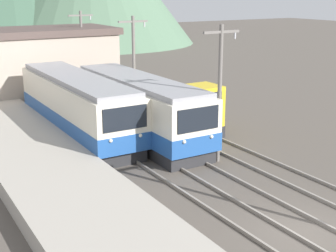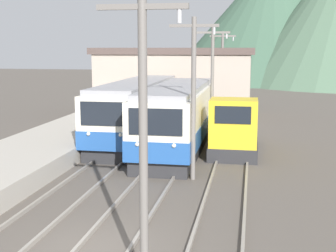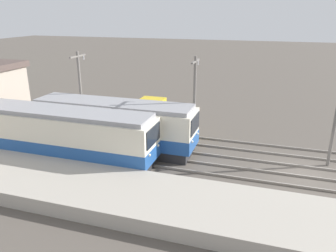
% 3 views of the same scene
% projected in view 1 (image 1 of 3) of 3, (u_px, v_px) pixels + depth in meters
% --- Properties ---
extents(ground_plane, '(200.00, 200.00, 0.00)m').
position_uv_depth(ground_plane, '(306.00, 233.00, 16.28)').
color(ground_plane, '#564F47').
extents(track_left, '(1.54, 60.00, 0.14)m').
position_uv_depth(track_left, '(249.00, 252.00, 14.97)').
color(track_left, gray).
rests_on(track_left, ground).
extents(track_center, '(1.54, 60.00, 0.14)m').
position_uv_depth(track_center, '(311.00, 230.00, 16.36)').
color(track_center, gray).
rests_on(track_center, ground).
extents(commuter_train_left, '(2.84, 12.81, 3.49)m').
position_uv_depth(commuter_train_left, '(77.00, 108.00, 27.05)').
color(commuter_train_left, '#28282B').
rests_on(commuter_train_left, ground).
extents(commuter_train_center, '(2.84, 11.96, 3.50)m').
position_uv_depth(commuter_train_center, '(139.00, 110.00, 26.53)').
color(commuter_train_center, '#28282B').
rests_on(commuter_train_center, ground).
extents(shunting_locomotive, '(2.40, 5.91, 3.00)m').
position_uv_depth(shunting_locomotive, '(183.00, 111.00, 28.12)').
color(shunting_locomotive, '#28282B').
rests_on(shunting_locomotive, ground).
extents(catenary_mast_mid, '(2.00, 0.20, 6.67)m').
position_uv_depth(catenary_mast_mid, '(220.00, 89.00, 22.20)').
color(catenary_mast_mid, slate).
rests_on(catenary_mast_mid, ground).
extents(catenary_mast_far, '(2.00, 0.20, 6.67)m').
position_uv_depth(catenary_mast_far, '(134.00, 65.00, 29.55)').
color(catenary_mast_far, slate).
rests_on(catenary_mast_far, ground).
extents(catenary_mast_distant, '(2.00, 0.20, 6.67)m').
position_uv_depth(catenary_mast_distant, '(82.00, 50.00, 36.90)').
color(catenary_mast_distant, slate).
rests_on(catenary_mast_distant, ground).
extents(station_building, '(12.60, 6.30, 5.42)m').
position_uv_depth(station_building, '(32.00, 64.00, 35.85)').
color(station_building, '#AD9E8E').
rests_on(station_building, ground).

